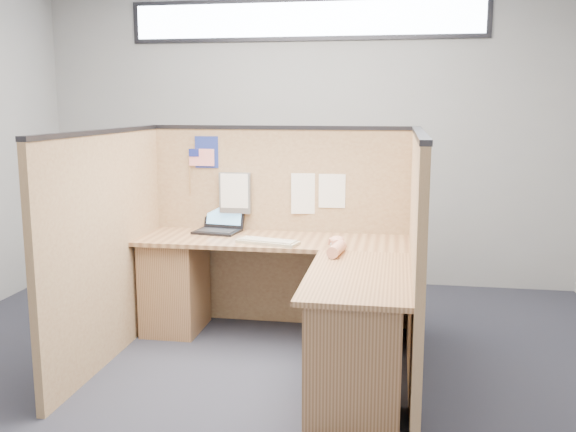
% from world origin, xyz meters
% --- Properties ---
extents(floor, '(5.00, 5.00, 0.00)m').
position_xyz_m(floor, '(0.00, 0.00, 0.00)').
color(floor, '#1F222C').
rests_on(floor, ground).
extents(wall_back, '(5.00, 0.00, 5.00)m').
position_xyz_m(wall_back, '(0.00, 2.25, 1.40)').
color(wall_back, '#97989C').
rests_on(wall_back, floor).
extents(wall_front, '(5.00, 0.00, 5.00)m').
position_xyz_m(wall_front, '(0.00, -2.25, 1.40)').
color(wall_front, '#97989C').
rests_on(wall_front, floor).
extents(clerestory_window, '(3.30, 0.04, 0.38)m').
position_xyz_m(clerestory_window, '(0.00, 2.23, 2.45)').
color(clerestory_window, '#232328').
rests_on(clerestory_window, wall_back).
extents(cubicle_partitions, '(2.06, 1.83, 1.53)m').
position_xyz_m(cubicle_partitions, '(0.00, 0.43, 0.77)').
color(cubicle_partitions, '#886344').
rests_on(cubicle_partitions, floor).
extents(l_desk, '(1.95, 1.75, 0.73)m').
position_xyz_m(l_desk, '(0.18, 0.29, 0.39)').
color(l_desk, brown).
rests_on(l_desk, floor).
extents(laptop, '(0.36, 0.35, 0.24)m').
position_xyz_m(laptop, '(-0.46, 0.88, 0.79)').
color(laptop, black).
rests_on(laptop, l_desk).
extents(keyboard, '(0.46, 0.25, 0.03)m').
position_xyz_m(keyboard, '(-0.00, 0.51, 0.74)').
color(keyboard, tan).
rests_on(keyboard, l_desk).
extents(mouse, '(0.12, 0.08, 0.05)m').
position_xyz_m(mouse, '(0.49, 0.48, 0.75)').
color(mouse, '#BABABF').
rests_on(mouse, l_desk).
extents(hand_forearm, '(0.12, 0.41, 0.09)m').
position_xyz_m(hand_forearm, '(0.50, 0.33, 0.77)').
color(hand_forearm, tan).
rests_on(hand_forearm, l_desk).
extents(blue_poster, '(0.18, 0.01, 0.24)m').
position_xyz_m(blue_poster, '(-0.57, 0.97, 1.33)').
color(blue_poster, navy).
rests_on(blue_poster, cubicle_partitions).
extents(american_flag, '(0.20, 0.01, 0.35)m').
position_xyz_m(american_flag, '(-0.63, 0.96, 1.27)').
color(american_flag, olive).
rests_on(american_flag, cubicle_partitions).
extents(file_holder, '(0.24, 0.05, 0.31)m').
position_xyz_m(file_holder, '(-0.34, 0.94, 1.02)').
color(file_holder, slate).
rests_on(file_holder, cubicle_partitions).
extents(paper_left, '(0.20, 0.01, 0.25)m').
position_xyz_m(paper_left, '(0.40, 0.97, 1.05)').
color(paper_left, white).
rests_on(paper_left, cubicle_partitions).
extents(paper_right, '(0.24, 0.04, 0.31)m').
position_xyz_m(paper_right, '(0.21, 0.97, 1.02)').
color(paper_right, white).
rests_on(paper_right, cubicle_partitions).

